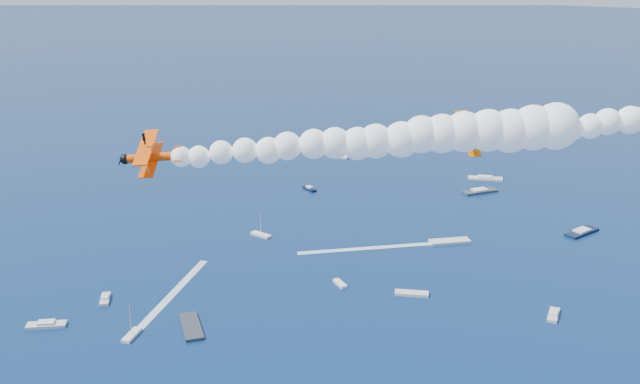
% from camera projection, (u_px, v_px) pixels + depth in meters
% --- Properties ---
extents(biplane_lead, '(10.44, 11.28, 7.91)m').
position_uv_depth(biplane_lead, '(471.00, 136.00, 96.43)').
color(biplane_lead, '#E46404').
extents(biplane_trail, '(10.80, 11.92, 7.52)m').
position_uv_depth(biplane_trail, '(153.00, 157.00, 86.97)').
color(biplane_trail, '#FF4D05').
extents(smoke_trail_trail, '(51.63, 43.03, 9.27)m').
position_uv_depth(smoke_trail_trail, '(366.00, 141.00, 86.63)').
color(smoke_trail_trail, white).
extents(spectator_boats, '(221.71, 177.56, 0.70)m').
position_uv_depth(spectator_boats, '(529.00, 268.00, 192.62)').
color(spectator_boats, white).
rests_on(spectator_boats, ground).
extents(boat_wakes, '(157.07, 76.28, 0.04)m').
position_uv_depth(boat_wakes, '(412.00, 307.00, 172.78)').
color(boat_wakes, white).
rests_on(boat_wakes, ground).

